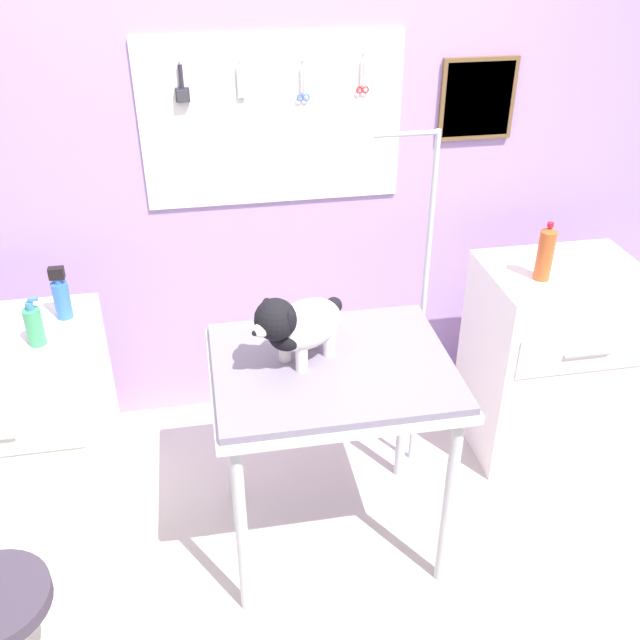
{
  "coord_description": "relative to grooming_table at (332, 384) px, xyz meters",
  "views": [
    {
      "loc": [
        -0.34,
        -1.78,
        2.31
      ],
      "look_at": [
        0.04,
        0.25,
        1.06
      ],
      "focal_mm": 40.13,
      "sensor_mm": 36.0,
      "label": 1
    }
  ],
  "objects": [
    {
      "name": "ground",
      "position": [
        -0.09,
        -0.27,
        -0.79
      ],
      "size": [
        4.4,
        4.0,
        0.04
      ],
      "primitive_type": "cube",
      "color": "#B8AFA7"
    },
    {
      "name": "rear_wall_panel",
      "position": [
        -0.08,
        1.0,
        0.39
      ],
      "size": [
        4.0,
        0.11,
        2.3
      ],
      "color": "#A686C2",
      "rests_on": "ground"
    },
    {
      "name": "grooming_table",
      "position": [
        0.0,
        0.0,
        0.0
      ],
      "size": [
        0.87,
        0.71,
        0.86
      ],
      "color": "#B7B7BC",
      "rests_on": "ground"
    },
    {
      "name": "grooming_arm",
      "position": [
        0.45,
        0.37,
        -0.04
      ],
      "size": [
        0.3,
        0.11,
        1.57
      ],
      "color": "#B7B7BC",
      "rests_on": "ground"
    },
    {
      "name": "dog",
      "position": [
        -0.12,
        0.03,
        0.25
      ],
      "size": [
        0.38,
        0.31,
        0.29
      ],
      "color": "white",
      "rests_on": "grooming_table"
    },
    {
      "name": "counter_left",
      "position": [
        -1.26,
        0.37,
        -0.33
      ],
      "size": [
        0.8,
        0.58,
        0.88
      ],
      "color": "white",
      "rests_on": "ground"
    },
    {
      "name": "cabinet_right",
      "position": [
        1.11,
        0.43,
        -0.31
      ],
      "size": [
        0.68,
        0.54,
        0.92
      ],
      "color": "white",
      "rests_on": "ground"
    },
    {
      "name": "pump_bottle_white",
      "position": [
        -1.04,
        0.29,
        0.19
      ],
      "size": [
        0.07,
        0.06,
        0.19
      ],
      "color": "#3B9760",
      "rests_on": "counter_left"
    },
    {
      "name": "spray_bottle_tall",
      "position": [
        -0.97,
        0.47,
        0.2
      ],
      "size": [
        0.06,
        0.06,
        0.21
      ],
      "color": "#3166BC",
      "rests_on": "counter_left"
    },
    {
      "name": "soda_bottle",
      "position": [
        0.96,
        0.37,
        0.26
      ],
      "size": [
        0.07,
        0.07,
        0.25
      ],
      "color": "#BD5223",
      "rests_on": "cabinet_right"
    }
  ]
}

